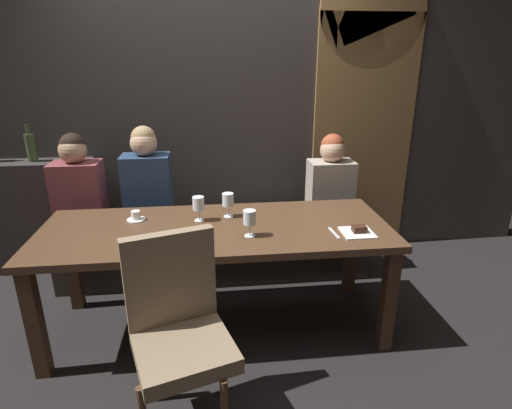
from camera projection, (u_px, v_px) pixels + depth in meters
name	position (u px, v px, depth m)	size (l,w,h in m)	color
ground	(220.00, 325.00, 2.86)	(9.00, 9.00, 0.00)	black
back_wall_tiled	(210.00, 88.00, 3.50)	(6.00, 0.12, 3.00)	#383330
arched_door	(365.00, 103.00, 3.62)	(0.90, 0.05, 2.55)	olive
back_counter	(31.00, 216.00, 3.51)	(1.10, 0.28, 0.95)	#2F2B29
dining_table	(216.00, 239.00, 2.64)	(2.20, 0.84, 0.74)	#412B1C
banquette_bench	(216.00, 251.00, 3.44)	(2.50, 0.44, 0.45)	#312A23
chair_near_side	(178.00, 322.00, 1.98)	(0.55, 0.55, 0.98)	#4C3321
diner_redhead	(78.00, 187.00, 3.14)	(0.36, 0.24, 0.78)	brown
diner_bearded	(147.00, 182.00, 3.19)	(0.36, 0.24, 0.82)	navy
diner_far_end	(331.00, 181.00, 3.38)	(0.36, 0.24, 0.73)	#9E9384
wine_bottle_pale_label	(31.00, 147.00, 3.32)	(0.08, 0.08, 0.33)	#384728
wine_glass_end_right	(198.00, 204.00, 2.67)	(0.08, 0.08, 0.16)	silver
wine_glass_far_left	(228.00, 201.00, 2.74)	(0.08, 0.08, 0.16)	silver
wine_glass_end_left	(250.00, 218.00, 2.44)	(0.08, 0.08, 0.16)	silver
espresso_cup	(136.00, 216.00, 2.71)	(0.12, 0.12, 0.06)	white
dessert_plate	(358.00, 231.00, 2.51)	(0.19, 0.19, 0.05)	white
fork_on_table	(334.00, 233.00, 2.51)	(0.02, 0.17, 0.01)	silver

